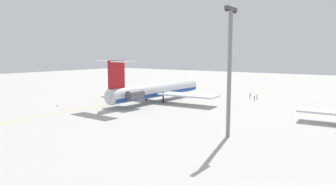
# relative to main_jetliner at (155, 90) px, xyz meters

# --- Properties ---
(ground) EXTENTS (318.42, 318.42, 0.00)m
(ground) POSITION_rel_main_jetliner_xyz_m (0.40, -11.34, -3.49)
(ground) COLOR #B7B5AD
(main_jetliner) EXTENTS (43.86, 38.99, 12.78)m
(main_jetliner) POSITION_rel_main_jetliner_xyz_m (0.00, 0.00, 0.00)
(main_jetliner) COLOR silver
(main_jetliner) RESTS_ON ground
(ground_crew_near_nose) EXTENTS (0.40, 0.27, 1.70)m
(ground_crew_near_nose) POSITION_rel_main_jetliner_xyz_m (-22.51, 23.76, -2.41)
(ground_crew_near_nose) COLOR black
(ground_crew_near_nose) RESTS_ON ground
(ground_crew_near_tail) EXTENTS (0.38, 0.27, 1.67)m
(ground_crew_near_tail) POSITION_rel_main_jetliner_xyz_m (-19.21, 24.11, -2.43)
(ground_crew_near_tail) COLOR black
(ground_crew_near_tail) RESTS_ON ground
(ground_crew_portside) EXTENTS (0.27, 0.42, 1.68)m
(ground_crew_portside) POSITION_rel_main_jetliner_xyz_m (-14.72, -23.05, -2.42)
(ground_crew_portside) COLOR black
(ground_crew_portside) RESTS_ON ground
(ground_crew_starboard) EXTENTS (0.33, 0.34, 1.74)m
(ground_crew_starboard) POSITION_rel_main_jetliner_xyz_m (-23.83, 21.05, -2.38)
(ground_crew_starboard) COLOR black
(ground_crew_starboard) RESTS_ON ground
(safety_cone_nose) EXTENTS (0.40, 0.40, 0.55)m
(safety_cone_nose) POSITION_rel_main_jetliner_xyz_m (21.94, -17.22, -3.21)
(safety_cone_nose) COLOR #EA590F
(safety_cone_nose) RESTS_ON ground
(taxiway_centreline) EXTENTS (106.76, 1.21, 0.01)m
(taxiway_centreline) POSITION_rel_main_jetliner_xyz_m (-1.23, -8.54, -3.48)
(taxiway_centreline) COLOR gold
(taxiway_centreline) RESTS_ON ground
(light_mast) EXTENTS (4.00, 0.70, 22.17)m
(light_mast) POSITION_rel_main_jetliner_xyz_m (23.46, 34.30, 8.79)
(light_mast) COLOR slate
(light_mast) RESTS_ON ground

